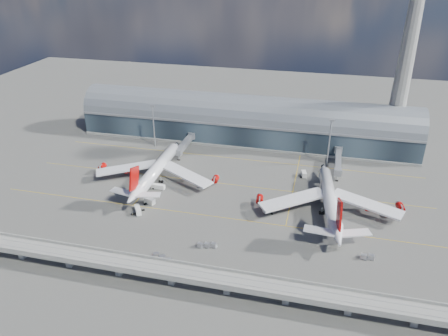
% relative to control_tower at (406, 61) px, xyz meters
% --- Properties ---
extents(ground, '(500.00, 500.00, 0.00)m').
position_rel_control_tower_xyz_m(ground, '(-85.00, -83.00, -51.64)').
color(ground, '#474744').
rests_on(ground, ground).
extents(taxi_lines, '(200.00, 80.12, 0.01)m').
position_rel_control_tower_xyz_m(taxi_lines, '(-85.00, -60.89, -51.63)').
color(taxi_lines, gold).
rests_on(taxi_lines, ground).
extents(terminal, '(200.00, 30.00, 28.00)m').
position_rel_control_tower_xyz_m(terminal, '(-85.00, -5.01, -40.30)').
color(terminal, '#1C252F').
rests_on(terminal, ground).
extents(control_tower, '(19.00, 19.00, 103.00)m').
position_rel_control_tower_xyz_m(control_tower, '(0.00, 0.00, 0.00)').
color(control_tower, gray).
rests_on(control_tower, ground).
extents(guideway, '(220.00, 8.50, 7.20)m').
position_rel_control_tower_xyz_m(guideway, '(-85.00, -138.00, -46.34)').
color(guideway, gray).
rests_on(guideway, ground).
extents(floodlight_mast_left, '(3.00, 0.70, 25.70)m').
position_rel_control_tower_xyz_m(floodlight_mast_left, '(-135.00, -28.00, -38.00)').
color(floodlight_mast_left, gray).
rests_on(floodlight_mast_left, ground).
extents(floodlight_mast_right, '(3.00, 0.70, 25.70)m').
position_rel_control_tower_xyz_m(floodlight_mast_right, '(-35.00, -28.00, -38.00)').
color(floodlight_mast_right, gray).
rests_on(floodlight_mast_right, ground).
extents(airliner_left, '(64.05, 67.24, 20.54)m').
position_rel_control_tower_xyz_m(airliner_left, '(-118.54, -67.79, -45.77)').
color(airliner_left, white).
rests_on(airliner_left, ground).
extents(airliner_right, '(65.35, 68.35, 21.69)m').
position_rel_control_tower_xyz_m(airliner_right, '(-32.69, -77.08, -46.01)').
color(airliner_right, white).
rests_on(airliner_right, ground).
extents(jet_bridge_left, '(4.40, 28.00, 7.25)m').
position_rel_control_tower_xyz_m(jet_bridge_left, '(-115.06, -29.88, -46.46)').
color(jet_bridge_left, gray).
rests_on(jet_bridge_left, ground).
extents(jet_bridge_right, '(4.40, 32.00, 7.25)m').
position_rel_control_tower_xyz_m(jet_bridge_right, '(-29.41, -31.82, -46.46)').
color(jet_bridge_right, gray).
rests_on(jet_bridge_right, ground).
extents(service_truck_0, '(5.44, 6.77, 2.75)m').
position_rel_control_tower_xyz_m(service_truck_0, '(-115.23, -98.23, -50.21)').
color(service_truck_0, silver).
rests_on(service_truck_0, ground).
extents(service_truck_1, '(5.59, 3.90, 2.96)m').
position_rel_control_tower_xyz_m(service_truck_1, '(-113.04, -89.90, -50.14)').
color(service_truck_1, silver).
rests_on(service_truck_1, ground).
extents(service_truck_2, '(6.89, 2.32, 2.47)m').
position_rel_control_tower_xyz_m(service_truck_2, '(-114.46, -75.81, -50.35)').
color(service_truck_2, silver).
rests_on(service_truck_2, ground).
extents(service_truck_3, '(5.16, 5.22, 2.56)m').
position_rel_control_tower_xyz_m(service_truck_3, '(-58.73, -83.62, -50.33)').
color(service_truck_3, silver).
rests_on(service_truck_3, ground).
extents(service_truck_4, '(3.39, 5.34, 2.86)m').
position_rel_control_tower_xyz_m(service_truck_4, '(-46.08, -46.11, -50.19)').
color(service_truck_4, silver).
rests_on(service_truck_4, ground).
extents(service_truck_5, '(7.08, 5.08, 3.20)m').
position_rel_control_tower_xyz_m(service_truck_5, '(-118.90, -35.37, -50.00)').
color(service_truck_5, silver).
rests_on(service_truck_5, ground).
extents(cargo_train_0, '(8.15, 3.51, 1.78)m').
position_rel_control_tower_xyz_m(cargo_train_0, '(-78.57, -115.03, -50.71)').
color(cargo_train_0, gray).
rests_on(cargo_train_0, ground).
extents(cargo_train_1, '(11.45, 5.87, 1.93)m').
position_rel_control_tower_xyz_m(cargo_train_1, '(-91.49, -127.33, -50.63)').
color(cargo_train_1, gray).
rests_on(cargo_train_1, ground).
extents(cargo_train_2, '(5.79, 2.62, 1.90)m').
position_rel_control_tower_xyz_m(cargo_train_2, '(-17.45, -107.66, -50.65)').
color(cargo_train_2, gray).
rests_on(cargo_train_2, ground).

